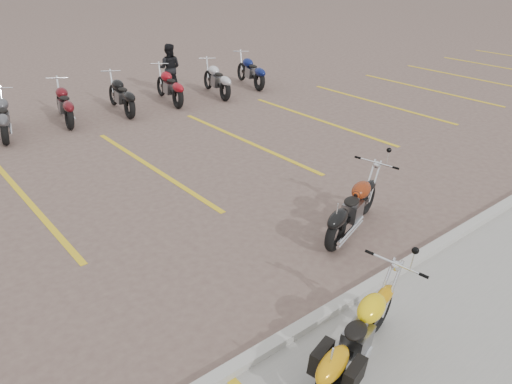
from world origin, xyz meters
TOP-DOWN VIEW (x-y plane):
  - ground at (0.00, 0.00)m, footprint 100.00×100.00m
  - curb at (0.00, -2.00)m, footprint 60.00×0.18m
  - parking_stripes at (0.00, 4.00)m, footprint 38.00×5.50m
  - yellow_cruiser at (-1.05, -2.80)m, footprint 1.98×0.67m
  - flame_cruiser at (1.30, -0.71)m, footprint 1.98×0.78m
  - person_b at (3.69, 9.42)m, footprint 0.99×0.97m
  - bg_bike_row at (-1.14, 8.38)m, footprint 15.87×2.09m

SIDE VIEW (x-z plane):
  - ground at x=0.00m, z-range 0.00..0.00m
  - parking_stripes at x=0.00m, z-range 0.00..0.01m
  - curb at x=0.00m, z-range 0.00..0.12m
  - yellow_cruiser at x=-1.05m, z-range 0.00..0.83m
  - flame_cruiser at x=1.30m, z-range 0.00..0.84m
  - bg_bike_row at x=-1.14m, z-range 0.00..1.10m
  - person_b at x=3.69m, z-range 0.00..1.61m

